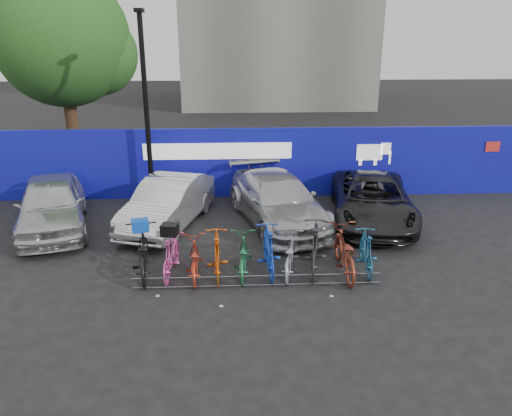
{
  "coord_description": "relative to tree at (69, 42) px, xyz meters",
  "views": [
    {
      "loc": [
        -0.53,
        -10.62,
        5.46
      ],
      "look_at": [
        0.1,
        2.0,
        0.98
      ],
      "focal_mm": 35.0,
      "sensor_mm": 36.0,
      "label": 1
    }
  ],
  "objects": [
    {
      "name": "bike_6",
      "position": [
        7.57,
        -9.95,
        -4.61
      ],
      "size": [
        0.94,
        1.83,
        0.92
      ],
      "primitive_type": "imported",
      "rotation": [
        0.0,
        0.0,
        2.94
      ],
      "color": "#9C9EA4",
      "rests_on": "ground"
    },
    {
      "name": "bike_9",
      "position": [
        9.42,
        -9.95,
        -4.57
      ],
      "size": [
        0.61,
        1.7,
        1.0
      ],
      "primitive_type": "imported",
      "rotation": [
        0.0,
        0.0,
        3.06
      ],
      "color": "#1A597E",
      "rests_on": "ground"
    },
    {
      "name": "bike_1",
      "position": [
        4.79,
        -9.95,
        -4.56
      ],
      "size": [
        0.65,
        1.74,
        1.02
      ],
      "primitive_type": "imported",
      "rotation": [
        0.0,
        0.0,
        3.04
      ],
      "color": "#D8499A",
      "rests_on": "ground"
    },
    {
      "name": "hoarding",
      "position": [
        6.78,
        -4.06,
        -3.86
      ],
      "size": [
        22.0,
        0.18,
        2.4
      ],
      "color": "#110A95",
      "rests_on": "ground"
    },
    {
      "name": "bike_4",
      "position": [
        6.46,
        -9.93,
        -4.61
      ],
      "size": [
        0.7,
        1.79,
        0.93
      ],
      "primitive_type": "imported",
      "rotation": [
        0.0,
        0.0,
        3.09
      ],
      "color": "#207841",
      "rests_on": "ground"
    },
    {
      "name": "cargo_crate",
      "position": [
        4.11,
        -9.86,
        -3.83
      ],
      "size": [
        0.44,
        0.38,
        0.27
      ],
      "primitive_type": "cube",
      "rotation": [
        0.0,
        0.0,
        0.25
      ],
      "color": "#0E47BC",
      "rests_on": "bike_0"
    },
    {
      "name": "bike_0",
      "position": [
        4.11,
        -9.86,
        -4.52
      ],
      "size": [
        1.05,
        2.18,
        1.1
      ],
      "primitive_type": "imported",
      "rotation": [
        0.0,
        0.0,
        3.3
      ],
      "color": "black",
      "rests_on": "ground"
    },
    {
      "name": "car_0",
      "position": [
        1.04,
        -6.86,
        -4.3
      ],
      "size": [
        2.99,
        4.86,
        1.55
      ],
      "primitive_type": "imported",
      "rotation": [
        0.0,
        0.0,
        0.27
      ],
      "color": "#B6B7BB",
      "rests_on": "ground"
    },
    {
      "name": "bike_rack",
      "position": [
        6.77,
        -10.66,
        -4.91
      ],
      "size": [
        5.6,
        0.03,
        0.3
      ],
      "color": "#595B60",
      "rests_on": "ground"
    },
    {
      "name": "car_3",
      "position": [
        10.45,
        -6.65,
        -4.38
      ],
      "size": [
        3.07,
        5.25,
        1.37
      ],
      "primitive_type": "imported",
      "rotation": [
        0.0,
        0.0,
        -0.17
      ],
      "color": "black",
      "rests_on": "ground"
    },
    {
      "name": "car_2",
      "position": [
        7.59,
        -6.64,
        -4.35
      ],
      "size": [
        3.23,
        5.32,
        1.44
      ],
      "primitive_type": "imported",
      "rotation": [
        0.0,
        0.0,
        0.26
      ],
      "color": "#AFB0B4",
      "rests_on": "ground"
    },
    {
      "name": "ground",
      "position": [
        6.77,
        -10.06,
        -5.07
      ],
      "size": [
        100.0,
        100.0,
        0.0
      ],
      "primitive_type": "plane",
      "color": "black",
      "rests_on": "ground"
    },
    {
      "name": "lamppost",
      "position": [
        3.57,
        -4.66,
        -1.8
      ],
      "size": [
        0.25,
        0.5,
        6.11
      ],
      "color": "black",
      "rests_on": "ground"
    },
    {
      "name": "tree",
      "position": [
        0.0,
        0.0,
        0.0
      ],
      "size": [
        5.4,
        5.2,
        7.8
      ],
      "color": "#382314",
      "rests_on": "ground"
    },
    {
      "name": "bike_7",
      "position": [
        8.19,
        -9.89,
        -4.46
      ],
      "size": [
        0.96,
        2.1,
        1.22
      ],
      "primitive_type": "imported",
      "rotation": [
        0.0,
        0.0,
        2.94
      ],
      "color": "#272729",
      "rests_on": "ground"
    },
    {
      "name": "bike_8",
      "position": [
        8.86,
        -10.05,
        -4.51
      ],
      "size": [
        0.76,
        2.12,
        1.11
      ],
      "primitive_type": "imported",
      "rotation": [
        0.0,
        0.0,
        3.13
      ],
      "color": "maroon",
      "rests_on": "ground"
    },
    {
      "name": "cargo_topcase",
      "position": [
        4.79,
        -9.95,
        -3.91
      ],
      "size": [
        0.42,
        0.39,
        0.27
      ],
      "primitive_type": "cube",
      "rotation": [
        0.0,
        0.0,
        -0.17
      ],
      "color": "black",
      "rests_on": "bike_1"
    },
    {
      "name": "car_1",
      "position": [
        4.35,
        -6.69,
        -4.36
      ],
      "size": [
        2.67,
        4.53,
        1.41
      ],
      "primitive_type": "imported",
      "rotation": [
        0.0,
        0.0,
        -0.29
      ],
      "color": "silver",
      "rests_on": "ground"
    },
    {
      "name": "bike_5",
      "position": [
        7.08,
        -9.9,
        -4.5
      ],
      "size": [
        0.62,
        1.92,
        1.14
      ],
      "primitive_type": "imported",
      "rotation": [
        0.0,
        0.0,
        3.19
      ],
      "color": "#153CB9",
      "rests_on": "ground"
    },
    {
      "name": "bike_2",
      "position": [
        5.32,
        -10.03,
        -4.62
      ],
      "size": [
        0.71,
        1.75,
        0.9
      ],
      "primitive_type": "imported",
      "rotation": [
        0.0,
        0.0,
        3.2
      ],
      "color": "red",
      "rests_on": "ground"
    },
    {
      "name": "bike_3",
      "position": [
        5.86,
        -10.03,
        -4.53
      ],
      "size": [
        0.58,
        1.83,
        1.09
      ],
      "primitive_type": "imported",
      "rotation": [
        0.0,
        0.0,
        3.18
      ],
      "color": "#CE4D0B",
      "rests_on": "ground"
    }
  ]
}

